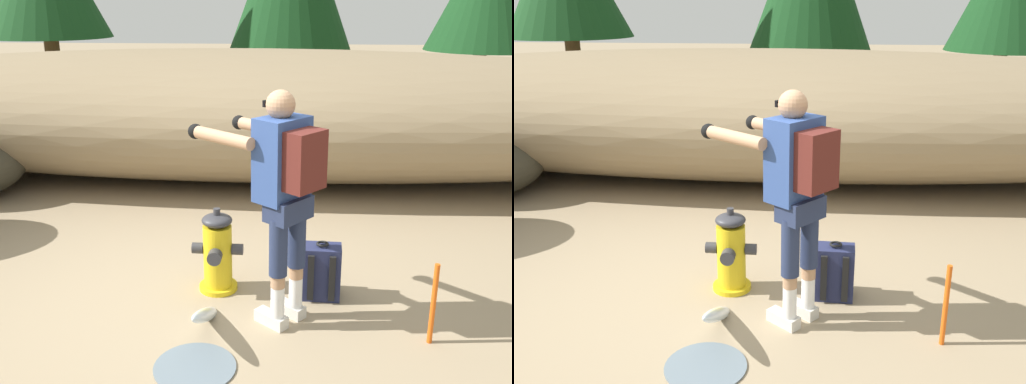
% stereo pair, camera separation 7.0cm
% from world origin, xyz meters
% --- Properties ---
extents(ground_plane, '(56.00, 56.00, 0.04)m').
position_xyz_m(ground_plane, '(0.00, 0.00, -0.02)').
color(ground_plane, '#998466').
extents(dirt_embankment, '(15.00, 3.20, 1.67)m').
position_xyz_m(dirt_embankment, '(0.00, 3.60, 0.83)').
color(dirt_embankment, '#897556').
rests_on(dirt_embankment, ground_plane).
extents(fire_hydrant, '(0.41, 0.36, 0.71)m').
position_xyz_m(fire_hydrant, '(0.10, 0.27, 0.32)').
color(fire_hydrant, gold).
rests_on(fire_hydrant, ground_plane).
extents(hydrant_water_jet, '(0.54, 1.20, 0.56)m').
position_xyz_m(hydrant_water_jet, '(0.10, -0.46, 0.09)').
color(hydrant_water_jet, silver).
rests_on(hydrant_water_jet, ground_plane).
extents(utility_worker, '(0.99, 0.92, 1.71)m').
position_xyz_m(utility_worker, '(0.63, -0.16, 1.08)').
color(utility_worker, beige).
rests_on(utility_worker, ground_plane).
extents(spare_backpack, '(0.31, 0.30, 0.47)m').
position_xyz_m(spare_backpack, '(0.94, 0.22, 0.22)').
color(spare_backpack, '#23284C').
rests_on(spare_backpack, ground_plane).
extents(survey_stake, '(0.04, 0.04, 0.60)m').
position_xyz_m(survey_stake, '(1.68, -0.38, 0.30)').
color(survey_stake, '#E55914').
rests_on(survey_stake, ground_plane).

